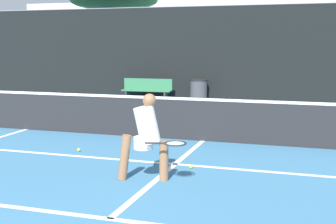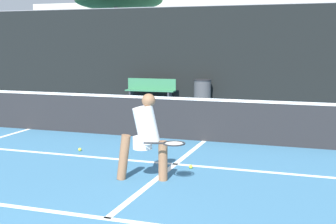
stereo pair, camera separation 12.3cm
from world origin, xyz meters
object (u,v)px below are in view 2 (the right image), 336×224
Objects in this scene: player_practicing at (145,134)px; parked_car at (171,78)px; courtside_bench at (151,89)px; trash_bin at (202,92)px.

parked_car reaches higher than player_practicing.
trash_bin is at bearing 4.22° from courtside_bench.
trash_bin is (1.86, 0.21, -0.04)m from courtside_bench.
player_practicing is 9.40m from trash_bin.
parked_car reaches higher than trash_bin.
trash_bin is at bearing -56.63° from parked_car.
player_practicing reaches higher than trash_bin.
courtside_bench is 1.87m from trash_bin.
trash_bin is at bearing 85.25° from player_practicing.
player_practicing is 0.75× the size of courtside_bench.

